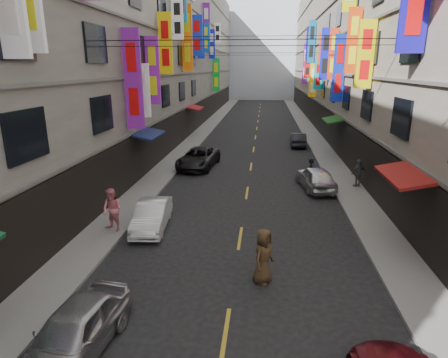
% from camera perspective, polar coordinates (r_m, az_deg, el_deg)
% --- Properties ---
extents(sidewalk_left, '(2.00, 90.00, 0.12)m').
position_cam_1_polar(sidewalk_left, '(39.72, -3.92, 6.61)').
color(sidewalk_left, slate).
rests_on(sidewalk_left, ground).
extents(sidewalk_right, '(2.00, 90.00, 0.12)m').
position_cam_1_polar(sidewalk_right, '(39.45, 13.61, 6.11)').
color(sidewalk_right, slate).
rests_on(sidewalk_right, ground).
extents(building_row_left, '(10.14, 90.00, 19.00)m').
position_cam_1_polar(building_row_left, '(40.68, -13.07, 19.81)').
color(building_row_left, gray).
rests_on(building_row_left, ground).
extents(building_row_right, '(10.14, 90.00, 19.00)m').
position_cam_1_polar(building_row_right, '(40.15, 23.57, 18.96)').
color(building_row_right, '#A79C8C').
rests_on(building_row_right, ground).
extents(haze_block, '(18.00, 8.00, 22.00)m').
position_cam_1_polar(haze_block, '(88.60, 5.93, 19.18)').
color(haze_block, silver).
rests_on(haze_block, ground).
extents(shop_signage, '(14.00, 55.00, 12.10)m').
position_cam_1_polar(shop_signage, '(31.08, 4.70, 20.71)').
color(shop_signage, '#0E49AA').
rests_on(shop_signage, ground).
extents(street_awnings, '(13.99, 35.20, 0.41)m').
position_cam_1_polar(street_awnings, '(22.95, 0.73, 6.71)').
color(street_awnings, '#15502C').
rests_on(street_awnings, ground).
extents(overhead_cables, '(14.00, 38.04, 1.24)m').
position_cam_1_polar(overhead_cables, '(26.58, 4.55, 20.57)').
color(overhead_cables, black).
rests_on(overhead_cables, ground).
extents(lane_markings, '(0.12, 80.20, 0.01)m').
position_cam_1_polar(lane_markings, '(36.19, 4.69, 5.51)').
color(lane_markings, gold).
rests_on(lane_markings, ground).
extents(scooter_far_right, '(0.55, 1.80, 1.14)m').
position_cam_1_polar(scooter_far_right, '(26.50, 13.13, 1.97)').
color(scooter_far_right, black).
rests_on(scooter_far_right, ground).
extents(car_left_near, '(1.98, 4.03, 1.32)m').
position_cam_1_polar(car_left_near, '(10.70, -21.88, -20.81)').
color(car_left_near, '#B4B3B8').
rests_on(car_left_near, ground).
extents(car_left_mid, '(1.65, 3.84, 1.23)m').
position_cam_1_polar(car_left_mid, '(17.10, -10.92, -5.45)').
color(car_left_mid, white).
rests_on(car_left_mid, ground).
extents(car_left_far, '(2.82, 5.20, 1.39)m').
position_cam_1_polar(car_left_far, '(27.05, -3.93, 3.21)').
color(car_left_far, black).
rests_on(car_left_far, ground).
extents(car_right_mid, '(2.28, 4.26, 1.38)m').
position_cam_1_polar(car_right_mid, '(22.80, 13.79, 0.19)').
color(car_right_mid, silver).
rests_on(car_right_mid, ground).
extents(car_right_far, '(1.39, 3.76, 1.23)m').
position_cam_1_polar(car_right_far, '(35.08, 11.23, 5.91)').
color(car_right_far, '#24242B').
rests_on(car_right_far, ground).
extents(pedestrian_lfar, '(1.09, 0.94, 1.89)m').
position_cam_1_polar(pedestrian_lfar, '(16.87, -16.68, -4.53)').
color(pedestrian_lfar, pink).
rests_on(pedestrian_lfar, sidewalk_left).
extents(pedestrian_rfar, '(1.12, 0.93, 1.66)m').
position_cam_1_polar(pedestrian_rfar, '(23.54, 19.79, 0.85)').
color(pedestrian_rfar, '#58575A').
rests_on(pedestrian_rfar, sidewalk_right).
extents(pedestrian_crossing, '(1.01, 1.12, 1.91)m').
position_cam_1_polar(pedestrian_crossing, '(12.73, 5.99, -11.60)').
color(pedestrian_crossing, '#45311B').
rests_on(pedestrian_crossing, ground).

